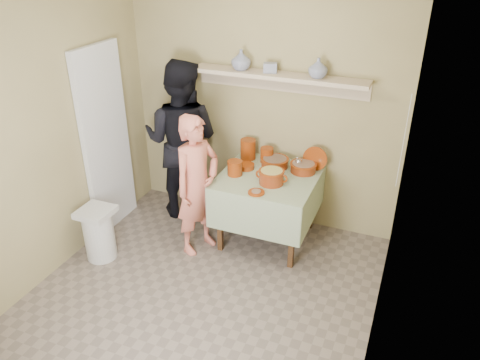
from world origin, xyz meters
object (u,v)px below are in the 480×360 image
at_px(person_cook, 197,186).
at_px(serving_table, 268,186).
at_px(cazuela_rice, 271,176).
at_px(trash_bin, 99,233).
at_px(person_helper, 182,141).

relative_size(person_cook, serving_table, 1.51).
xyz_separation_m(cazuela_rice, trash_bin, (-1.53, -0.80, -0.56)).
height_order(cazuela_rice, trash_bin, cazuela_rice).
bearing_deg(cazuela_rice, serving_table, 117.46).
bearing_deg(serving_table, cazuela_rice, -62.54).
height_order(person_helper, serving_table, person_helper).
distance_m(serving_table, cazuela_rice, 0.26).
height_order(person_cook, cazuela_rice, person_cook).
relative_size(cazuela_rice, trash_bin, 0.59).
xyz_separation_m(person_cook, trash_bin, (-0.86, -0.53, -0.45)).
bearing_deg(serving_table, trash_bin, -146.93).
xyz_separation_m(person_cook, cazuela_rice, (0.68, 0.27, 0.11)).
distance_m(serving_table, trash_bin, 1.77).
bearing_deg(serving_table, person_cook, -145.25).
bearing_deg(cazuela_rice, person_helper, 164.52).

